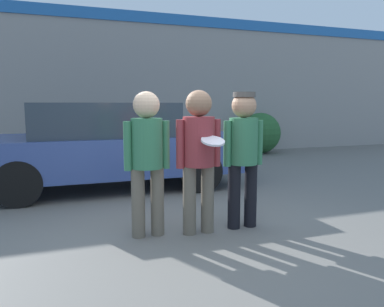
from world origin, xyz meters
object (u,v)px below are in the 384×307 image
at_px(parked_car_near, 108,145).
at_px(shrub, 260,133).
at_px(person_left, 147,152).
at_px(person_middle_with_frisbee, 199,150).
at_px(person_right, 243,148).

distance_m(parked_car_near, shrub, 5.92).
xyz_separation_m(person_left, shrub, (4.83, 5.95, -0.34)).
height_order(person_left, parked_car_near, person_left).
relative_size(person_middle_with_frisbee, parked_car_near, 0.36).
bearing_deg(person_left, person_right, -4.20).
bearing_deg(person_right, person_middle_with_frisbee, -178.04).
xyz_separation_m(person_left, person_right, (1.14, -0.08, 0.01)).
bearing_deg(person_left, person_middle_with_frisbee, -10.24).
relative_size(person_right, shrub, 1.32).
bearing_deg(person_left, shrub, 50.92).
bearing_deg(shrub, person_middle_with_frisbee, -125.16).
bearing_deg(parked_car_near, person_middle_with_frisbee, -76.44).
xyz_separation_m(person_left, person_middle_with_frisbee, (0.57, -0.10, 0.02)).
distance_m(person_left, shrub, 7.67).
relative_size(person_left, parked_car_near, 0.35).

